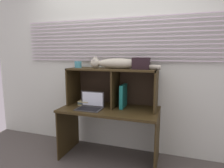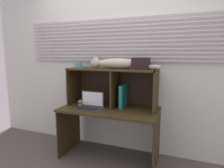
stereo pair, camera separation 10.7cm
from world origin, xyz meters
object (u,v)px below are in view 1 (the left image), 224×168
object	(u,v)px
binder_upright	(123,96)
cat	(116,64)
book_stack	(87,102)
storage_box	(141,63)
small_basket	(78,65)
laptop	(90,105)

from	to	relation	value
binder_upright	cat	bearing A→B (deg)	180.00
cat	book_stack	size ratio (longest dim) A/B	3.55
storage_box	cat	bearing A→B (deg)	180.00
binder_upright	storage_box	size ratio (longest dim) A/B	1.46
cat	small_basket	world-z (taller)	cat
laptop	binder_upright	distance (m)	0.46
cat	laptop	distance (m)	0.65
laptop	small_basket	xyz separation A→B (m)	(-0.27, 0.20, 0.52)
cat	binder_upright	bearing A→B (deg)	-0.00
cat	small_basket	distance (m)	0.56
small_basket	storage_box	size ratio (longest dim) A/B	0.46
storage_box	binder_upright	bearing A→B (deg)	180.00
laptop	small_basket	bearing A→B (deg)	143.57
book_stack	storage_box	world-z (taller)	storage_box
book_stack	storage_box	xyz separation A→B (m)	(0.77, -0.00, 0.56)
small_basket	storage_box	bearing A→B (deg)	0.00
laptop	storage_box	xyz separation A→B (m)	(0.63, 0.20, 0.55)
cat	book_stack	distance (m)	0.70
binder_upright	storage_box	bearing A→B (deg)	0.00
laptop	small_basket	world-z (taller)	small_basket
cat	book_stack	bearing A→B (deg)	179.54
cat	storage_box	world-z (taller)	cat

